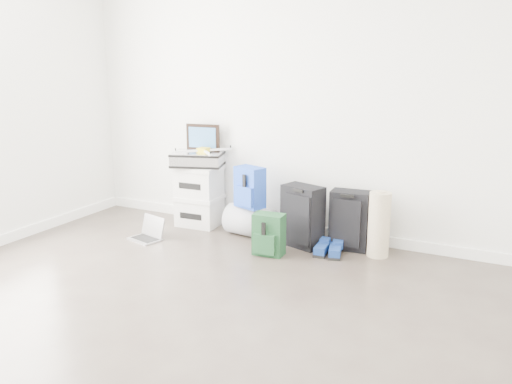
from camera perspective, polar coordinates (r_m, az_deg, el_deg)
The scene contains 14 objects.
ground at distance 3.55m, azimuth -13.46°, elevation -15.38°, with size 5.00×5.00×0.00m, color #3B302A.
room_envelope at distance 3.11m, azimuth -15.09°, elevation 13.64°, with size 4.52×5.02×2.71m.
boxes_stack at distance 5.66m, azimuth -6.01°, elevation -0.37°, with size 0.46×0.38×0.63m.
briefcase at distance 5.57m, azimuth -6.11°, elevation 3.48°, with size 0.50×0.37×0.15m, color #B2B2B7.
painting at distance 5.62m, azimuth -5.62°, elevation 5.74°, with size 0.36×0.07×0.27m.
drone at distance 5.50m, azimuth -5.54°, elevation 4.39°, with size 0.43×0.43×0.05m.
duffel_bag at distance 5.32m, azimuth -0.54°, elevation -3.09°, with size 0.30×0.30×0.49m, color gray.
blue_backpack at distance 5.20m, azimuth -0.70°, elevation 0.42°, with size 0.32×0.28×0.40m.
large_suitcase at distance 5.02m, azimuth 4.89°, elevation -2.57°, with size 0.42×0.33×0.57m.
green_backpack at distance 4.81m, azimuth 1.31°, elevation -4.58°, with size 0.28×0.21×0.38m.
carry_on at distance 5.00m, azimuth 9.80°, elevation -2.95°, with size 0.36×0.25×0.55m.
shoes at distance 4.90m, azimuth 7.66°, elevation -6.06°, with size 0.27×0.29×0.09m.
rolled_rug at distance 4.87m, azimuth 12.83°, elevation -3.37°, with size 0.19×0.19×0.58m, color tan.
laptop at distance 5.37m, azimuth -11.28°, elevation -4.33°, with size 0.35×0.29×0.22m.
Camera 1 is at (2.06, -2.32, 1.72)m, focal length 38.00 mm.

